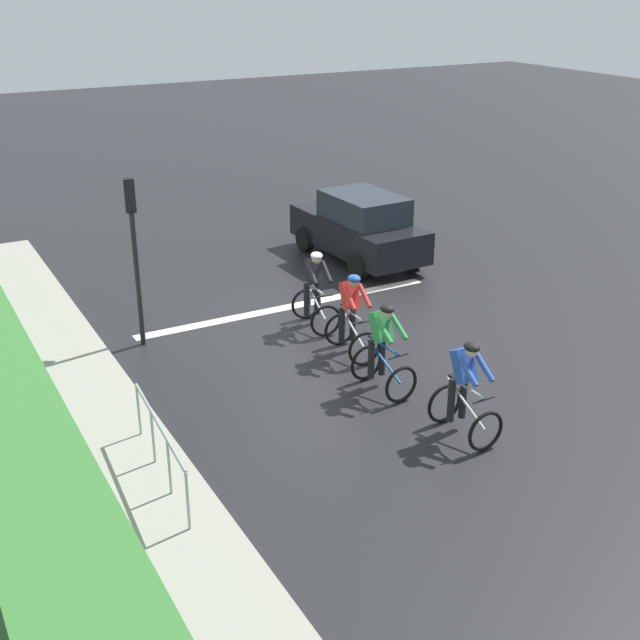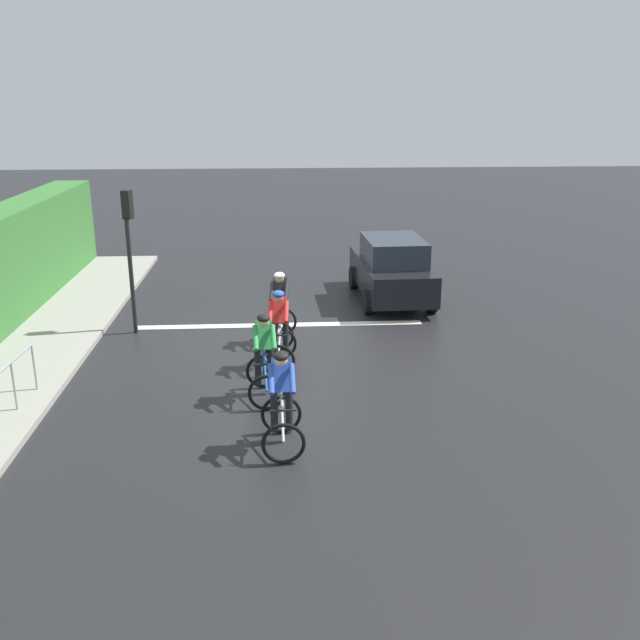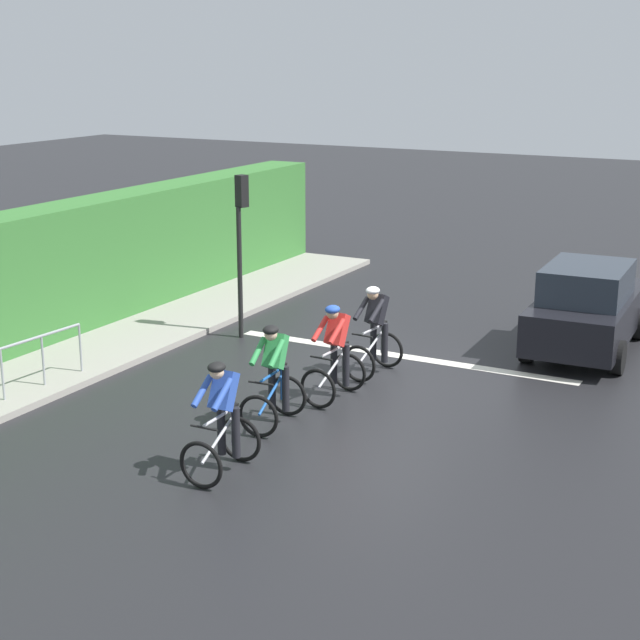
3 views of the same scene
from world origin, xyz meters
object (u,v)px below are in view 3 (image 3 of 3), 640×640
at_px(traffic_light_near_crossing, 241,231).
at_px(pedestrian_railing_kerbside, 22,356).
at_px(cyclist_fourth, 375,332).
at_px(cyclist_mid, 335,354).
at_px(car_black, 587,308).
at_px(cyclist_lead, 222,420).
at_px(cyclist_second, 274,377).

height_order(traffic_light_near_crossing, pedestrian_railing_kerbside, traffic_light_near_crossing).
bearing_deg(cyclist_fourth, cyclist_mid, 88.80).
xyz_separation_m(cyclist_mid, pedestrian_railing_kerbside, (4.64, 2.48, -0.04)).
relative_size(traffic_light_near_crossing, pedestrian_railing_kerbside, 1.24).
distance_m(cyclist_mid, pedestrian_railing_kerbside, 5.27).
bearing_deg(cyclist_fourth, pedestrian_railing_kerbside, 40.54).
distance_m(cyclist_fourth, traffic_light_near_crossing, 3.81).
height_order(car_black, pedestrian_railing_kerbside, car_black).
relative_size(car_black, traffic_light_near_crossing, 1.25).
distance_m(cyclist_lead, cyclist_mid, 3.46).
bearing_deg(cyclist_second, cyclist_lead, 98.86).
bearing_deg(pedestrian_railing_kerbside, cyclist_mid, -151.86).
bearing_deg(cyclist_lead, cyclist_second, -81.14).
xyz_separation_m(car_black, traffic_light_near_crossing, (6.47, 2.33, 1.35)).
xyz_separation_m(cyclist_second, pedestrian_railing_kerbside, (4.36, 0.94, -0.04)).
relative_size(cyclist_fourth, pedestrian_railing_kerbside, 0.62).
bearing_deg(cyclist_lead, traffic_light_near_crossing, -60.03).
height_order(cyclist_lead, cyclist_mid, same).
height_order(cyclist_lead, cyclist_fourth, same).
relative_size(cyclist_lead, cyclist_fourth, 1.00).
bearing_deg(cyclist_lead, cyclist_fourth, -90.17).
bearing_deg(cyclist_fourth, cyclist_second, 84.15).
height_order(cyclist_fourth, pedestrian_railing_kerbside, cyclist_fourth).
height_order(cyclist_fourth, car_black, car_black).
bearing_deg(cyclist_mid, cyclist_second, 79.66).
relative_size(cyclist_lead, traffic_light_near_crossing, 0.50).
xyz_separation_m(cyclist_second, traffic_light_near_crossing, (3.10, -3.98, 1.43)).
bearing_deg(car_black, cyclist_lead, 69.55).
xyz_separation_m(cyclist_fourth, car_black, (-3.05, -3.25, 0.08)).
xyz_separation_m(cyclist_second, car_black, (-3.37, -6.31, 0.08)).
bearing_deg(cyclist_mid, traffic_light_near_crossing, -35.77).
bearing_deg(pedestrian_railing_kerbside, car_black, -136.82).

